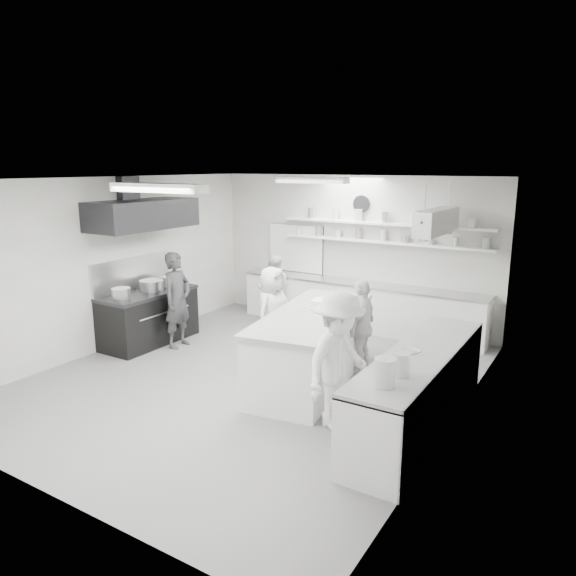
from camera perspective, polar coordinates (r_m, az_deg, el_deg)
The scene contains 27 objects.
floor at distance 8.35m, azimuth -3.75°, elevation -9.60°, with size 6.00×7.00×0.02m, color gray.
ceiling at distance 7.71m, azimuth -4.09°, elevation 11.60°, with size 6.00×7.00×0.02m, color white.
wall_back at distance 10.88m, azimuth 6.83°, elevation 3.95°, with size 6.00×0.04×3.00m, color silver.
wall_front at distance 5.54m, azimuth -25.50°, elevation -6.13°, with size 6.00×0.04×3.00m, color silver.
wall_left at distance 9.91m, azimuth -18.22°, elevation 2.50°, with size 0.04×7.00×3.00m, color silver.
wall_right at distance 6.66m, azimuth 17.64°, elevation -2.35°, with size 0.04×7.00×3.00m, color silver.
stove at distance 10.11m, azimuth -14.60°, elevation -3.18°, with size 0.80×1.80×0.90m, color black.
exhaust_hood at distance 9.77m, azimuth -15.24°, elevation 7.59°, with size 0.85×2.00×0.50m, color black.
back_counter at distance 10.71m, azimuth 7.47°, elevation -1.90°, with size 5.00×0.60×0.92m, color white.
shelf_lower at distance 10.46m, azimuth 10.06°, elevation 4.86°, with size 4.20×0.26×0.04m, color white.
shelf_upper at distance 10.42m, azimuth 10.14°, elevation 6.77°, with size 4.20×0.26×0.04m, color white.
pass_through_window at distance 11.47m, azimuth 0.87°, elevation 4.25°, with size 1.30×0.04×1.00m, color black.
wall_clock at distance 10.66m, azimuth 7.87°, elevation 8.88°, with size 0.32×0.32×0.05m, color white.
right_counter at distance 6.90m, azimuth 13.77°, elevation -10.64°, with size 0.74×3.30×0.94m, color white.
pot_rack at distance 9.07m, azimuth 15.61°, elevation 6.87°, with size 0.30×1.60×0.40m, color #B7B7B8.
light_fixture_front at distance 6.34m, azimuth -13.73°, elevation 10.34°, with size 1.30×0.25×0.10m, color white.
light_fixture_rear at distance 9.24m, azimuth 2.55°, elevation 11.41°, with size 1.30×0.25×0.10m, color white.
prep_island at distance 8.06m, azimuth 2.56°, elevation -6.45°, with size 1.03×2.77×1.02m, color white.
stove_pot at distance 10.04m, azimuth -14.35°, elevation 0.14°, with size 0.43×0.43×0.24m, color #B7B7B8.
cook_stove at distance 9.67m, azimuth -11.72°, elevation -1.26°, with size 0.62×0.41×1.71m, color #303032.
cook_back at distance 10.90m, azimuth -1.53°, elevation -0.15°, with size 0.70×0.54×1.43m, color white.
cook_island_left at distance 8.99m, azimuth -1.71°, elevation -2.59°, with size 0.76×0.49×1.55m, color white.
cook_island_right at distance 8.42m, azimuth 7.86°, elevation -4.06°, with size 0.87×0.36×1.49m, color white.
cook_right at distance 6.61m, azimuth 5.42°, elevation -7.74°, with size 1.11×0.64×1.72m, color white.
bowl_island_a at distance 8.63m, azimuth 5.01°, elevation -1.39°, with size 0.29×0.29×0.07m, color #B7B7B8.
bowl_island_b at distance 8.08m, azimuth 2.07°, elevation -2.38°, with size 0.19×0.19×0.06m, color white.
bowl_right at distance 6.72m, azimuth 12.83°, elevation -6.69°, with size 0.22×0.22×0.05m, color white.
Camera 1 is at (4.48, -6.27, 3.19)m, focal length 33.35 mm.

